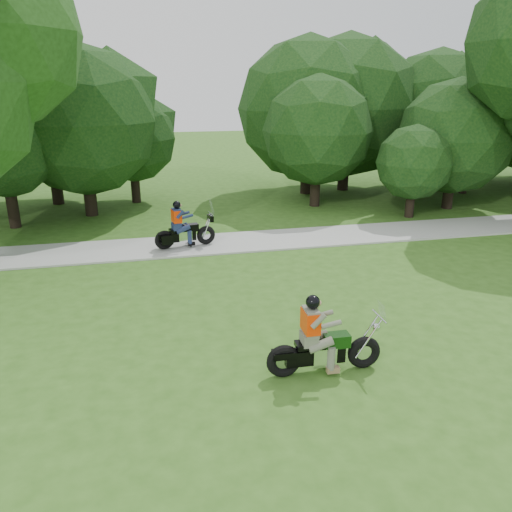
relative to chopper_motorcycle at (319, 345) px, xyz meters
name	(u,v)px	position (x,y,z in m)	size (l,w,h in m)	color
ground	(424,358)	(2.14, 0.03, -0.57)	(100.00, 100.00, 0.00)	#325C1A
walkway	(298,238)	(2.14, 8.03, -0.54)	(60.00, 2.20, 0.06)	#ADADA8
tree_line	(329,118)	(5.51, 14.45, 2.99)	(38.91, 11.95, 7.31)	black
chopper_motorcycle	(319,345)	(0.00, 0.00, 0.00)	(2.15, 0.57, 1.54)	black
touring_motorcycle	(181,231)	(-1.79, 7.80, 0.04)	(1.97, 0.83, 1.51)	black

